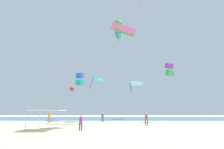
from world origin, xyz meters
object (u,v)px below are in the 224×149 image
object	(u,v)px
person_rightmost	(103,116)
kite_inflatable_red	(72,89)
kite_box_blue	(80,79)
kite_delta_teal	(98,79)
kite_parafoil_pink	(123,30)
kite_delta_white	(136,82)
canopy_tent	(48,111)
person_near_tent	(81,121)
person_central	(146,118)
kite_box_purple	(169,69)
kite_octopus_green	(118,25)
person_leftmost	(50,116)

from	to	relation	value
person_rightmost	kite_inflatable_red	size ratio (longest dim) A/B	0.38
kite_box_blue	person_rightmost	bearing A→B (deg)	152.48
kite_delta_teal	kite_parafoil_pink	bearing A→B (deg)	-68.36
kite_delta_white	canopy_tent	bearing A→B (deg)	-96.97
person_near_tent	kite_inflatable_red	size ratio (longest dim) A/B	0.35
kite_inflatable_red	kite_delta_white	world-z (taller)	kite_delta_white
person_central	kite_delta_white	world-z (taller)	kite_delta_white
kite_box_purple	person_rightmost	bearing A→B (deg)	176.72
person_rightmost	kite_octopus_green	xyz separation A→B (m)	(3.18, 6.81, 22.19)
kite_delta_teal	kite_box_purple	bearing A→B (deg)	-38.50
kite_delta_teal	kite_octopus_green	size ratio (longest dim) A/B	0.89
person_leftmost	kite_delta_teal	xyz separation A→B (m)	(7.91, 4.53, 7.52)
person_central	kite_delta_teal	size ratio (longest dim) A/B	0.37
kite_box_blue	kite_octopus_green	size ratio (longest dim) A/B	0.60
person_leftmost	kite_delta_white	distance (m)	24.18
kite_octopus_green	person_leftmost	bearing A→B (deg)	-98.99
person_near_tent	kite_delta_white	size ratio (longest dim) A/B	0.33
person_leftmost	kite_delta_white	size ratio (longest dim) A/B	0.39
person_central	kite_octopus_green	world-z (taller)	kite_octopus_green
kite_inflatable_red	kite_parafoil_pink	world-z (taller)	kite_parafoil_pink
kite_inflatable_red	kite_delta_white	distance (m)	18.34
person_rightmost	kite_parafoil_pink	distance (m)	17.61
person_central	kite_inflatable_red	bearing A→B (deg)	-55.20
kite_delta_white	kite_delta_teal	bearing A→B (deg)	-112.11
person_leftmost	kite_box_purple	size ratio (longest dim) A/B	0.64
kite_parafoil_pink	kite_box_purple	xyz separation A→B (m)	(9.73, 2.76, -7.62)
canopy_tent	person_near_tent	xyz separation A→B (m)	(3.89, -0.61, -1.14)
person_near_tent	kite_octopus_green	size ratio (longest dim) A/B	0.31
person_central	kite_box_purple	distance (m)	14.94
person_near_tent	kite_delta_teal	size ratio (longest dim) A/B	0.35
person_near_tent	kite_parafoil_pink	bearing A→B (deg)	13.94
person_leftmost	kite_inflatable_red	bearing A→B (deg)	-128.96
person_near_tent	kite_inflatable_red	xyz separation A→B (m)	(-8.21, 29.11, 7.26)
kite_parafoil_pink	kite_inflatable_red	bearing A→B (deg)	129.92
person_near_tent	kite_box_purple	size ratio (longest dim) A/B	0.55
kite_box_blue	kite_inflatable_red	bearing A→B (deg)	-42.31
kite_inflatable_red	canopy_tent	bearing A→B (deg)	0.69
kite_octopus_green	person_rightmost	bearing A→B (deg)	-69.08
canopy_tent	kite_delta_teal	distance (m)	17.13
person_rightmost	kite_delta_teal	xyz separation A→B (m)	(-1.29, 2.66, 7.60)
person_central	kite_delta_white	distance (m)	21.49
kite_delta_white	kite_box_purple	distance (m)	11.95
person_near_tent	kite_delta_white	xyz separation A→B (m)	(9.79, 25.87, 8.57)
kite_delta_teal	kite_delta_white	distance (m)	13.81
kite_delta_teal	kite_box_blue	distance (m)	6.73
kite_parafoil_pink	person_leftmost	bearing A→B (deg)	-174.71
person_leftmost	person_central	size ratio (longest dim) A/B	1.11
kite_parafoil_pink	person_rightmost	bearing A→B (deg)	170.70
kite_box_blue	kite_delta_white	size ratio (longest dim) A/B	0.64
kite_box_blue	person_near_tent	bearing A→B (deg)	125.57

